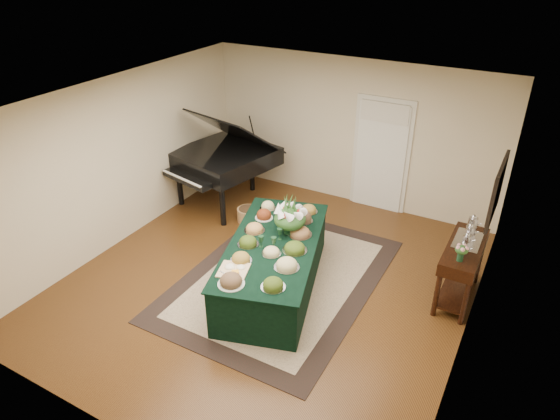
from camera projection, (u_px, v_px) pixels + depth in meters
The scene contains 14 objects.
ground at pixel (270, 280), 7.43m from camera, with size 6.00×6.00×0.00m, color #321A0B.
area_rug at pixel (281, 278), 7.46m from camera, with size 2.62×3.67×0.01m.
kitchen_doorway at pixel (381, 156), 8.96m from camera, with size 1.05×0.07×2.10m.
buffet_table at pixel (274, 265), 7.11m from camera, with size 1.88×2.78×0.76m.
food_platters at pixel (274, 240), 6.90m from camera, with size 1.33×2.41×0.13m.
cutting_board at pixel (234, 268), 6.35m from camera, with size 0.46×0.46×0.10m.
green_goblets at pixel (272, 239), 6.85m from camera, with size 0.24×0.37×0.18m.
floral_centerpiece at pixel (290, 215), 7.05m from camera, with size 0.47×0.47×0.47m.
grand_piano at pixel (224, 157), 9.16m from camera, with size 1.91×2.06×1.83m.
wicker_basket at pixel (248, 215), 8.92m from camera, with size 0.39×0.39×0.24m, color #9B6D3E.
mahogany_sideboard at pixel (463, 258), 6.75m from camera, with size 0.45×1.23×0.88m.
tea_service at pixel (469, 235), 6.68m from camera, with size 0.34×0.74×0.30m.
pink_bouquet at pixel (462, 250), 6.28m from camera, with size 0.19×0.19×0.24m.
wall_painting at pixel (497, 191), 6.14m from camera, with size 0.05×0.95×0.75m.
Camera 1 is at (3.02, -5.18, 4.51)m, focal length 32.00 mm.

